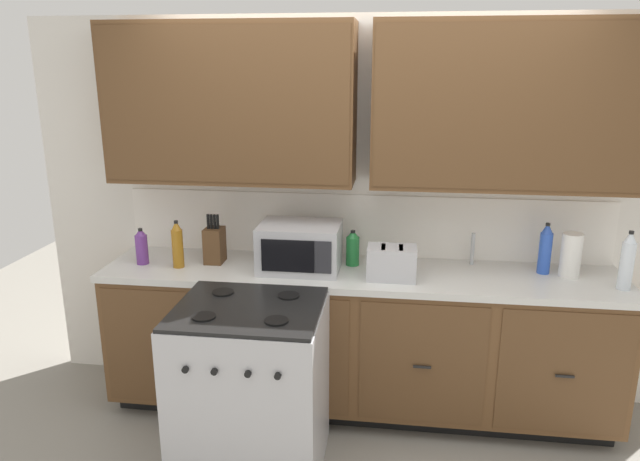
# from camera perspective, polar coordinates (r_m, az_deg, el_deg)

# --- Properties ---
(ground_plane) EXTENTS (8.00, 8.00, 0.00)m
(ground_plane) POSITION_cam_1_polar(r_m,az_deg,el_deg) (3.70, 3.20, -19.26)
(ground_plane) COLOR gray
(wall_unit) EXTENTS (4.27, 0.40, 2.42)m
(wall_unit) POSITION_cam_1_polar(r_m,az_deg,el_deg) (3.56, 4.31, 8.19)
(wall_unit) COLOR white
(wall_unit) RESTS_ON ground_plane
(counter_run) EXTENTS (3.10, 0.64, 0.93)m
(counter_run) POSITION_cam_1_polar(r_m,az_deg,el_deg) (3.71, 3.72, -10.53)
(counter_run) COLOR black
(counter_run) RESTS_ON ground_plane
(stove_range) EXTENTS (0.76, 0.68, 0.95)m
(stove_range) POSITION_cam_1_polar(r_m,az_deg,el_deg) (3.25, -6.71, -14.99)
(stove_range) COLOR #B7B7BC
(stove_range) RESTS_ON ground_plane
(microwave) EXTENTS (0.48, 0.37, 0.28)m
(microwave) POSITION_cam_1_polar(r_m,az_deg,el_deg) (3.52, -1.97, -1.59)
(microwave) COLOR #B7B7BC
(microwave) RESTS_ON counter_run
(toaster) EXTENTS (0.28, 0.18, 0.19)m
(toaster) POSITION_cam_1_polar(r_m,az_deg,el_deg) (3.40, 6.97, -3.12)
(toaster) COLOR #B7B7BC
(toaster) RESTS_ON counter_run
(knife_block) EXTENTS (0.11, 0.14, 0.31)m
(knife_block) POSITION_cam_1_polar(r_m,az_deg,el_deg) (3.70, -10.21, -1.35)
(knife_block) COLOR #52361E
(knife_block) RESTS_ON counter_run
(sink_faucet) EXTENTS (0.02, 0.02, 0.20)m
(sink_faucet) POSITION_cam_1_polar(r_m,az_deg,el_deg) (3.73, 14.60, -1.73)
(sink_faucet) COLOR #B2B5BA
(sink_faucet) RESTS_ON counter_run
(paper_towel_roll) EXTENTS (0.12, 0.12, 0.26)m
(paper_towel_roll) POSITION_cam_1_polar(r_m,az_deg,el_deg) (3.69, 23.18, -2.22)
(paper_towel_roll) COLOR white
(paper_towel_roll) RESTS_ON counter_run
(bottle_amber) EXTENTS (0.07, 0.07, 0.29)m
(bottle_amber) POSITION_cam_1_polar(r_m,az_deg,el_deg) (3.65, -13.68, -1.34)
(bottle_amber) COLOR #9E6619
(bottle_amber) RESTS_ON counter_run
(bottle_violet) EXTENTS (0.08, 0.08, 0.23)m
(bottle_violet) POSITION_cam_1_polar(r_m,az_deg,el_deg) (3.78, -16.94, -1.50)
(bottle_violet) COLOR #663384
(bottle_violet) RESTS_ON counter_run
(bottle_green) EXTENTS (0.08, 0.08, 0.22)m
(bottle_green) POSITION_cam_1_polar(r_m,az_deg,el_deg) (3.60, 3.20, -1.72)
(bottle_green) COLOR #237A38
(bottle_green) RESTS_ON counter_run
(bottle_clear) EXTENTS (0.07, 0.07, 0.33)m
(bottle_clear) POSITION_cam_1_polar(r_m,az_deg,el_deg) (3.60, 27.68, -2.65)
(bottle_clear) COLOR silver
(bottle_clear) RESTS_ON counter_run
(bottle_blue) EXTENTS (0.07, 0.07, 0.31)m
(bottle_blue) POSITION_cam_1_polar(r_m,az_deg,el_deg) (3.69, 21.04, -1.68)
(bottle_blue) COLOR blue
(bottle_blue) RESTS_ON counter_run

